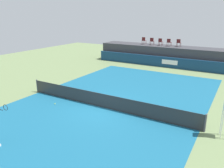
{
  "coord_description": "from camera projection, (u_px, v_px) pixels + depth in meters",
  "views": [
    {
      "loc": [
        7.35,
        -11.41,
        5.86
      ],
      "look_at": [
        -0.57,
        2.0,
        1.0
      ],
      "focal_mm": 35.97,
      "sensor_mm": 36.0,
      "label": 1
    }
  ],
  "objects": [
    {
      "name": "sponsor_wall",
      "position": [
        167.0,
        62.0,
        25.61
      ],
      "size": [
        18.0,
        0.22,
        1.2
      ],
      "color": "navy",
      "rests_on": "ground"
    },
    {
      "name": "spectator_chair_far_left",
      "position": [
        144.0,
        40.0,
        28.43
      ],
      "size": [
        0.44,
        0.44,
        0.89
      ],
      "color": "#561919",
      "rests_on": "spectator_platform"
    },
    {
      "name": "spectator_chair_center",
      "position": [
        160.0,
        42.0,
        27.05
      ],
      "size": [
        0.45,
        0.45,
        0.89
      ],
      "color": "#561919",
      "rests_on": "spectator_platform"
    },
    {
      "name": "ground_plane",
      "position": [
        125.0,
        94.0,
        17.16
      ],
      "size": [
        48.0,
        48.0,
        0.0
      ],
      "primitive_type": "plane",
      "color": "#6B7F51"
    },
    {
      "name": "tennis_net",
      "position": [
        104.0,
        101.0,
        14.56
      ],
      "size": [
        12.4,
        0.02,
        0.95
      ],
      "primitive_type": "cube",
      "color": "#2D2D2D",
      "rests_on": "ground"
    },
    {
      "name": "spectator_chair_left",
      "position": [
        152.0,
        41.0,
        27.7
      ],
      "size": [
        0.48,
        0.48,
        0.89
      ],
      "color": "#561919",
      "rests_on": "spectator_platform"
    },
    {
      "name": "spectator_chair_right",
      "position": [
        169.0,
        42.0,
        26.6
      ],
      "size": [
        0.47,
        0.47,
        0.89
      ],
      "color": "#561919",
      "rests_on": "spectator_platform"
    },
    {
      "name": "net_post_near",
      "position": [
        37.0,
        86.0,
        17.56
      ],
      "size": [
        0.1,
        0.1,
        1.0
      ],
      "primitive_type": "cylinder",
      "color": "#4C4C51",
      "rests_on": "ground"
    },
    {
      "name": "tennis_ball",
      "position": [
        55.0,
        104.0,
        15.23
      ],
      "size": [
        0.07,
        0.07,
        0.07
      ],
      "primitive_type": "sphere",
      "color": "#D8EA33",
      "rests_on": "court_inner"
    },
    {
      "name": "net_post_far",
      "position": [
        205.0,
        123.0,
        11.54
      ],
      "size": [
        0.1,
        0.1,
        1.0
      ],
      "primitive_type": "cylinder",
      "color": "#4C4C51",
      "rests_on": "ground"
    },
    {
      "name": "spectator_platform",
      "position": [
        172.0,
        56.0,
        26.95
      ],
      "size": [
        18.0,
        2.8,
        2.2
      ],
      "primitive_type": "cube",
      "color": "#38383D",
      "rests_on": "ground"
    },
    {
      "name": "spectator_chair_far_right",
      "position": [
        179.0,
        42.0,
        26.24
      ],
      "size": [
        0.45,
        0.45,
        0.89
      ],
      "color": "#561919",
      "rests_on": "spectator_platform"
    },
    {
      "name": "court_inner",
      "position": [
        104.0,
        108.0,
        14.7
      ],
      "size": [
        12.0,
        22.0,
        0.0
      ],
      "primitive_type": "cube",
      "color": "#16597A",
      "rests_on": "ground"
    }
  ]
}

